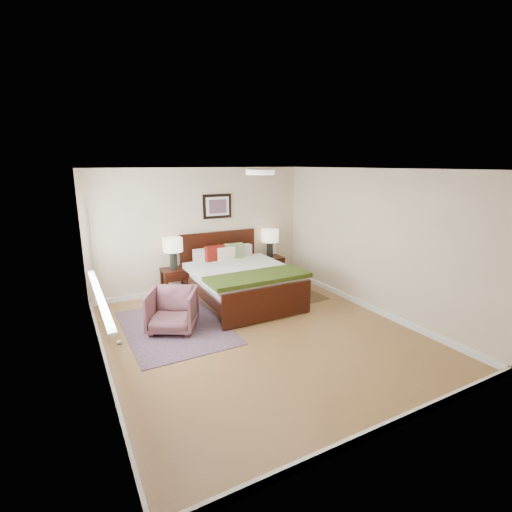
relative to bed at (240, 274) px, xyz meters
name	(u,v)px	position (x,y,z in m)	size (l,w,h in m)	color
floor	(260,334)	(-0.35, -1.43, -0.54)	(5.00, 5.00, 0.00)	olive
back_wall	(202,230)	(-0.35, 1.07, 0.71)	(4.50, 0.04, 2.50)	beige
front_wall	(394,316)	(-0.35, -3.93, 0.71)	(4.50, 0.04, 2.50)	beige
left_wall	(95,277)	(-2.60, -1.43, 0.71)	(0.04, 5.00, 2.50)	beige
right_wall	(372,241)	(1.90, -1.43, 0.71)	(0.04, 5.00, 2.50)	beige
ceiling	(260,169)	(-0.35, -1.43, 1.96)	(4.50, 5.00, 0.02)	white
window	(93,254)	(-2.55, -0.73, 0.84)	(0.11, 2.72, 1.32)	silver
door	(122,355)	(-2.58, -3.18, 0.53)	(0.06, 1.00, 2.18)	silver
ceil_fixture	(260,172)	(-0.35, -1.43, 1.92)	(0.44, 0.44, 0.08)	white
bed	(240,274)	(0.00, 0.00, 0.00)	(1.79, 2.18, 1.17)	black
wall_art	(217,206)	(0.00, 1.04, 1.18)	(0.62, 0.05, 0.50)	black
nightstand_left	(175,275)	(-1.03, 0.82, -0.09)	(0.48, 0.43, 0.57)	black
nightstand_right	(270,266)	(1.15, 0.83, -0.19)	(0.55, 0.42, 0.55)	black
lamp_left	(173,247)	(-1.03, 0.84, 0.47)	(0.38, 0.38, 0.61)	black
lamp_right	(270,238)	(1.15, 0.84, 0.45)	(0.38, 0.38, 0.61)	black
armchair	(172,310)	(-1.49, -0.66, -0.21)	(0.71, 0.73, 0.67)	brown
rug_persian	(175,327)	(-1.44, -0.58, -0.53)	(1.53, 2.16, 0.01)	#0E0C3E
rug_navy	(295,293)	(1.19, -0.15, -0.53)	(0.80, 1.21, 0.01)	black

